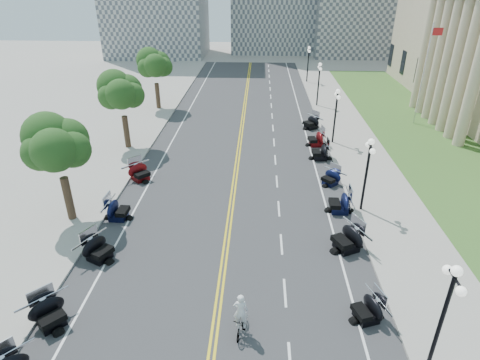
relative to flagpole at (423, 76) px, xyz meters
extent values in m
plane|color=gray|center=(-18.00, -22.00, -5.00)|extent=(160.00, 160.00, 0.00)
cube|color=#333335|center=(-18.00, -12.00, -5.00)|extent=(16.00, 90.00, 0.01)
cube|color=yellow|center=(-18.12, -12.00, -4.99)|extent=(0.12, 90.00, 0.00)
cube|color=yellow|center=(-17.88, -12.00, -4.99)|extent=(0.12, 90.00, 0.00)
cube|color=white|center=(-11.60, -12.00, -4.99)|extent=(0.12, 90.00, 0.00)
cube|color=white|center=(-24.40, -12.00, -4.99)|extent=(0.12, 90.00, 0.00)
cube|color=white|center=(-14.80, -26.00, -4.99)|extent=(0.12, 2.00, 0.00)
cube|color=white|center=(-14.80, -22.00, -4.99)|extent=(0.12, 2.00, 0.00)
cube|color=white|center=(-14.80, -18.00, -4.99)|extent=(0.12, 2.00, 0.00)
cube|color=white|center=(-14.80, -14.00, -4.99)|extent=(0.12, 2.00, 0.00)
cube|color=white|center=(-14.80, -10.00, -4.99)|extent=(0.12, 2.00, 0.00)
cube|color=white|center=(-14.80, -6.00, -4.99)|extent=(0.12, 2.00, 0.00)
cube|color=white|center=(-14.80, -2.00, -4.99)|extent=(0.12, 2.00, 0.00)
cube|color=white|center=(-14.80, 2.00, -4.99)|extent=(0.12, 2.00, 0.00)
cube|color=white|center=(-14.80, 6.00, -4.99)|extent=(0.12, 2.00, 0.00)
cube|color=white|center=(-14.80, 10.00, -4.99)|extent=(0.12, 2.00, 0.00)
cube|color=white|center=(-14.80, 14.00, -4.99)|extent=(0.12, 2.00, 0.00)
cube|color=white|center=(-14.80, 18.00, -4.99)|extent=(0.12, 2.00, 0.00)
cube|color=white|center=(-14.80, 22.00, -4.99)|extent=(0.12, 2.00, 0.00)
cube|color=white|center=(-14.80, 26.00, -4.99)|extent=(0.12, 2.00, 0.00)
cube|color=white|center=(-14.80, 30.00, -4.99)|extent=(0.12, 2.00, 0.00)
cube|color=#9E9991|center=(-7.50, -12.00, -4.92)|extent=(5.00, 90.00, 0.15)
cube|color=#9E9991|center=(-28.50, -12.00, -4.92)|extent=(5.00, 90.00, 0.15)
cube|color=#356023|center=(-0.50, -4.00, -4.95)|extent=(9.00, 60.00, 0.10)
imported|color=#A51414|center=(-16.87, -28.53, -4.50)|extent=(0.70, 1.71, 1.00)
imported|color=silver|center=(-16.87, -28.53, -3.13)|extent=(0.64, 0.42, 1.75)
camera|label=1|loc=(-16.27, -41.12, 8.87)|focal=30.00mm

